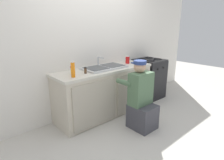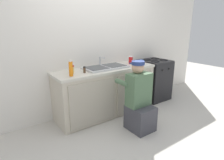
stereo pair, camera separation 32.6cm
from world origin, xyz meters
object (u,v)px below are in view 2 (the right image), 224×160
object	(u,v)px
sink_double_basin	(105,67)
coffee_mug	(141,62)
spice_bottle_pepper	(84,70)
condiment_jar	(72,69)
soda_cup_red	(131,60)
stove_range	(154,79)
soap_bottle_orange	(71,69)
plumber_person	(139,102)

from	to	relation	value
sink_double_basin	coffee_mug	world-z (taller)	sink_double_basin
sink_double_basin	spice_bottle_pepper	bearing A→B (deg)	-168.92
condiment_jar	soda_cup_red	size ratio (longest dim) A/B	0.84
stove_range	soap_bottle_orange	distance (m)	2.11
sink_double_basin	condiment_jar	xyz separation A→B (m)	(-0.65, -0.01, 0.05)
sink_double_basin	stove_range	distance (m)	1.38
plumber_person	soap_bottle_orange	size ratio (longest dim) A/B	4.42
stove_range	soda_cup_red	bearing A→B (deg)	176.84
stove_range	coffee_mug	bearing A→B (deg)	-166.01
condiment_jar	soap_bottle_orange	bearing A→B (deg)	-118.10
spice_bottle_pepper	stove_range	bearing A→B (deg)	2.89
spice_bottle_pepper	soap_bottle_orange	distance (m)	0.28
spice_bottle_pepper	plumber_person	bearing A→B (deg)	-49.49
soda_cup_red	spice_bottle_pepper	bearing A→B (deg)	-173.39
soda_cup_red	soap_bottle_orange	xyz separation A→B (m)	(-1.36, -0.19, 0.04)
coffee_mug	soda_cup_red	bearing A→B (deg)	125.10
sink_double_basin	coffee_mug	bearing A→B (deg)	-10.59
plumber_person	condiment_jar	distance (m)	1.19
sink_double_basin	plumber_person	distance (m)	0.90
plumber_person	condiment_jar	bearing A→B (deg)	134.76
coffee_mug	soda_cup_red	xyz separation A→B (m)	(-0.12, 0.18, 0.03)
plumber_person	soda_cup_red	size ratio (longest dim) A/B	7.26
plumber_person	condiment_jar	world-z (taller)	plumber_person
soda_cup_red	condiment_jar	bearing A→B (deg)	-178.12
condiment_jar	spice_bottle_pepper	bearing A→B (deg)	-25.50
condiment_jar	soap_bottle_orange	size ratio (longest dim) A/B	0.51
plumber_person	soap_bottle_orange	distance (m)	1.17
condiment_jar	spice_bottle_pepper	xyz separation A→B (m)	(0.18, -0.09, -0.01)
spice_bottle_pepper	condiment_jar	bearing A→B (deg)	154.50
soda_cup_red	stove_range	bearing A→B (deg)	-3.16
sink_double_basin	soap_bottle_orange	distance (m)	0.75
condiment_jar	soda_cup_red	bearing A→B (deg)	1.88
soap_bottle_orange	sink_double_basin	bearing A→B (deg)	12.33
plumber_person	condiment_jar	size ratio (longest dim) A/B	8.63
sink_double_basin	coffee_mug	xyz separation A→B (m)	(0.75, -0.14, 0.03)
coffee_mug	condiment_jar	bearing A→B (deg)	174.54
condiment_jar	coffee_mug	distance (m)	1.40
condiment_jar	coffee_mug	world-z (taller)	condiment_jar
stove_range	plumber_person	size ratio (longest dim) A/B	0.82
plumber_person	spice_bottle_pepper	size ratio (longest dim) A/B	10.52
stove_range	sink_double_basin	bearing A→B (deg)	179.90
plumber_person	coffee_mug	size ratio (longest dim) A/B	8.76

